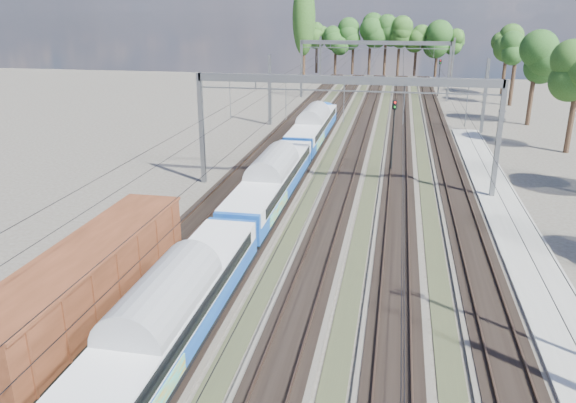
% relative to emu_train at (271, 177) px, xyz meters
% --- Properties ---
extents(track_bed, '(21.00, 130.00, 0.34)m').
position_rel_emu_train_xyz_m(track_bed, '(4.50, 20.36, -2.30)').
color(track_bed, '#47423A').
rests_on(track_bed, ground).
extents(platform, '(3.00, 70.00, 0.30)m').
position_rel_emu_train_xyz_m(platform, '(16.50, -4.64, -2.25)').
color(platform, gray).
rests_on(platform, ground).
extents(catenary, '(25.65, 130.00, 9.00)m').
position_rel_emu_train_xyz_m(catenary, '(4.83, 28.04, 4.00)').
color(catenary, slate).
rests_on(catenary, ground).
extents(tree_belt, '(39.84, 101.39, 11.69)m').
position_rel_emu_train_xyz_m(tree_belt, '(11.02, 69.04, 5.72)').
color(tree_belt, black).
rests_on(tree_belt, ground).
extents(poplar, '(4.40, 4.40, 19.04)m').
position_rel_emu_train_xyz_m(poplar, '(-10.00, 73.36, 9.49)').
color(poplar, black).
rests_on(poplar, ground).
extents(emu_train, '(2.79, 59.10, 4.08)m').
position_rel_emu_train_xyz_m(emu_train, '(0.00, 0.00, 0.00)').
color(emu_train, black).
rests_on(emu_train, ground).
extents(freight_boxcar, '(3.04, 14.66, 3.78)m').
position_rel_emu_train_xyz_m(freight_boxcar, '(-4.50, -17.04, -0.10)').
color(freight_boxcar, black).
rests_on(freight_boxcar, ground).
extents(worker, '(0.73, 0.86, 1.99)m').
position_rel_emu_train_xyz_m(worker, '(5.48, 69.24, -1.41)').
color(worker, black).
rests_on(worker, ground).
extents(signal_near, '(0.45, 0.42, 6.38)m').
position_rel_emu_train_xyz_m(signal_near, '(8.30, 11.35, 1.64)').
color(signal_near, black).
rests_on(signal_near, ground).
extents(signal_far, '(0.40, 0.37, 5.97)m').
position_rel_emu_train_xyz_m(signal_far, '(14.85, 57.58, 1.38)').
color(signal_far, black).
rests_on(signal_far, ground).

